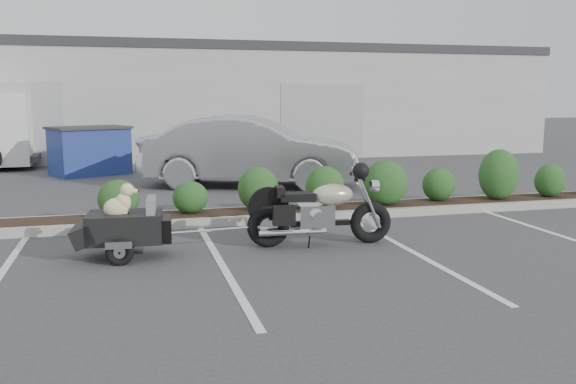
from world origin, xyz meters
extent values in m
plane|color=#38383A|center=(0.00, 0.00, 0.00)|extent=(90.00, 90.00, 0.00)
cube|color=#9E9E93|center=(1.00, 2.20, 0.07)|extent=(12.00, 1.00, 0.15)
cube|color=#9EA099|center=(0.00, 17.00, 2.00)|extent=(26.00, 10.00, 4.00)
torus|color=black|center=(-0.70, 0.17, 0.31)|extent=(0.64, 0.21, 0.63)
torus|color=black|center=(0.84, 0.04, 0.31)|extent=(0.64, 0.21, 0.63)
cylinder|color=silver|center=(-0.70, 0.17, 0.31)|extent=(0.27, 0.13, 0.26)
cylinder|color=silver|center=(0.84, 0.04, 0.31)|extent=(0.23, 0.11, 0.22)
cylinder|color=silver|center=(0.77, -0.05, 0.65)|extent=(0.41, 0.08, 0.83)
cylinder|color=silver|center=(0.78, 0.14, 0.65)|extent=(0.41, 0.08, 0.83)
cylinder|color=silver|center=(0.63, 0.06, 1.01)|extent=(0.09, 0.65, 0.03)
cylinder|color=silver|center=(0.89, 0.04, 0.86)|extent=(0.13, 0.18, 0.17)
sphere|color=black|center=(0.57, -0.22, 1.12)|extent=(0.26, 0.26, 0.24)
cube|color=silver|center=(0.00, 0.11, 0.45)|extent=(0.54, 0.36, 0.32)
cube|color=black|center=(0.10, 0.11, 0.33)|extent=(0.85, 0.16, 0.07)
ellipsoid|color=#BAB796|center=(0.25, 0.09, 0.75)|extent=(0.64, 0.40, 0.31)
cube|color=black|center=(-0.28, 0.14, 0.73)|extent=(0.54, 0.32, 0.11)
cube|color=black|center=(-0.53, 0.16, 0.81)|extent=(0.14, 0.29, 0.15)
cylinder|color=silver|center=(-0.38, -0.02, 0.24)|extent=(0.99, 0.17, 0.08)
cylinder|color=silver|center=(-0.36, 0.31, 0.24)|extent=(0.99, 0.17, 0.08)
cube|color=black|center=(-0.53, -0.10, 0.51)|extent=(0.33, 0.16, 0.28)
cube|color=black|center=(-2.70, 0.11, 0.42)|extent=(1.04, 0.75, 0.39)
cube|color=slate|center=(-2.35, 0.08, 0.67)|extent=(0.16, 0.59, 0.28)
cube|color=slate|center=(-2.65, 0.11, 0.52)|extent=(0.70, 0.63, 0.04)
cube|color=black|center=(-3.21, 0.15, 0.36)|extent=(0.41, 0.70, 0.34)
cube|color=black|center=(-2.18, 0.06, 0.37)|extent=(0.23, 0.48, 0.32)
torus|color=black|center=(-2.78, -0.28, 0.17)|extent=(0.37, 0.13, 0.36)
torus|color=black|center=(-2.71, 0.50, 0.17)|extent=(0.37, 0.13, 0.36)
cube|color=silver|center=(-2.78, -0.32, 0.28)|extent=(0.34, 0.10, 0.09)
cube|color=silver|center=(-2.71, 0.55, 0.28)|extent=(0.34, 0.10, 0.09)
cylinder|color=black|center=(-2.75, 0.11, 0.17)|extent=(0.11, 0.84, 0.04)
cylinder|color=silver|center=(-1.96, 0.05, 0.31)|extent=(0.56, 0.08, 0.03)
ellipsoid|color=beige|center=(-2.79, 0.11, 0.69)|extent=(0.37, 0.27, 0.28)
ellipsoid|color=beige|center=(-2.71, 0.10, 0.76)|extent=(0.22, 0.21, 0.26)
sphere|color=beige|center=(-2.65, 0.10, 0.93)|extent=(0.19, 0.19, 0.18)
ellipsoid|color=beige|center=(-2.57, 0.09, 0.91)|extent=(0.14, 0.09, 0.07)
sphere|color=black|center=(-2.51, 0.09, 0.91)|extent=(0.04, 0.04, 0.03)
ellipsoid|color=beige|center=(-2.70, 0.05, 0.95)|extent=(0.05, 0.04, 0.10)
ellipsoid|color=beige|center=(-2.69, 0.15, 0.95)|extent=(0.05, 0.04, 0.10)
cylinder|color=beige|center=(-2.69, 0.04, 0.58)|extent=(0.04, 0.04, 0.11)
cylinder|color=beige|center=(-2.68, 0.16, 0.58)|extent=(0.04, 0.04, 0.11)
imported|color=#A9A8B0|center=(0.28, 6.17, 0.85)|extent=(5.48, 3.48, 1.71)
cube|color=navy|center=(-3.63, 9.56, 0.64)|extent=(2.29, 1.98, 1.29)
cube|color=#2D2D30|center=(-3.63, 9.56, 1.31)|extent=(2.43, 2.12, 0.06)
camera|label=1|loc=(-2.64, -8.24, 2.17)|focal=38.00mm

